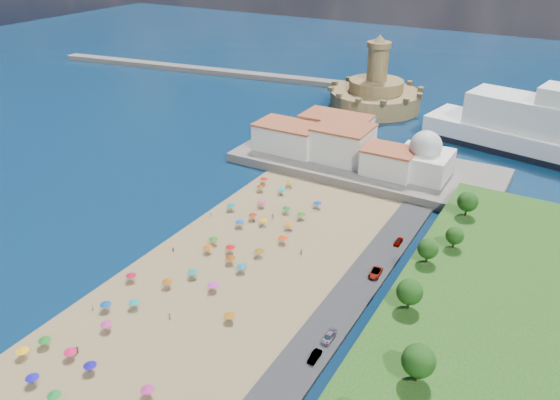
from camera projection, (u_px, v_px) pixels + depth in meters
The scene contains 11 objects.
ground at pixel (215, 265), 134.27m from camera, with size 700.00×700.00×0.00m, color #071938.
terrace at pixel (366, 165), 185.39m from camera, with size 90.00×36.00×3.00m, color #59544C.
jetty at pixel (348, 125), 222.25m from camera, with size 18.00×70.00×2.40m, color #59544C.
breakwater at pixel (217, 72), 300.36m from camera, with size 200.00×7.00×2.60m, color #59544C.
waterfront_buildings at pixel (332, 140), 188.75m from camera, with size 57.00×29.00×11.00m.
domed_building at pixel (424, 158), 171.55m from camera, with size 16.00×16.00×15.00m.
fortress at pixel (375, 94), 242.86m from camera, with size 40.00×40.00×32.40m.
beach_parasols at pixel (188, 275), 126.86m from camera, with size 31.57×116.15×2.20m.
beachgoers at pixel (178, 282), 126.31m from camera, with size 34.00×85.36×1.89m.
parked_cars at pixel (348, 311), 116.55m from camera, with size 2.77×75.51×1.45m.
hillside_trees at pixel (408, 311), 103.14m from camera, with size 14.24×107.75×7.39m.
Camera 1 is at (69.71, -89.10, 75.79)m, focal length 35.00 mm.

